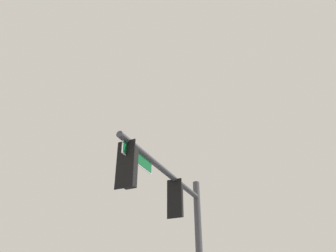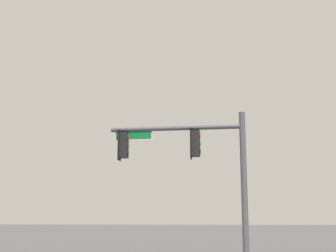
% 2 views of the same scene
% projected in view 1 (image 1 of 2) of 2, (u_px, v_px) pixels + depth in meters
% --- Properties ---
extents(signal_pole_near, '(5.70, 0.60, 6.36)m').
position_uv_depth(signal_pole_near, '(178.00, 221.00, 10.53)').
color(signal_pole_near, '#47474C').
rests_on(signal_pole_near, ground_plane).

